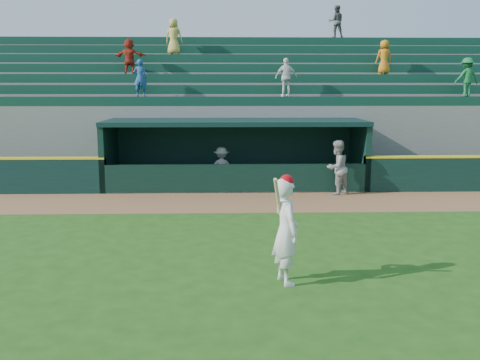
% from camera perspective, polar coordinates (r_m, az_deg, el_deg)
% --- Properties ---
extents(ground, '(120.00, 120.00, 0.00)m').
position_cam_1_polar(ground, '(12.34, 0.22, -7.24)').
color(ground, '#224D13').
rests_on(ground, ground).
extents(warning_track, '(40.00, 3.00, 0.01)m').
position_cam_1_polar(warning_track, '(17.08, -0.32, -2.39)').
color(warning_track, brown).
rests_on(warning_track, ground).
extents(dugout_player_front, '(1.15, 1.11, 1.86)m').
position_cam_1_polar(dugout_player_front, '(18.50, 10.29, 1.31)').
color(dugout_player_front, gray).
rests_on(dugout_player_front, ground).
extents(dugout_player_inside, '(0.97, 0.56, 1.51)m').
position_cam_1_polar(dugout_player_inside, '(19.37, -1.97, 1.32)').
color(dugout_player_inside, '#A2A19C').
rests_on(dugout_player_inside, ground).
extents(dugout, '(9.40, 2.80, 2.46)m').
position_cam_1_polar(dugout, '(19.92, -0.54, 3.32)').
color(dugout, '#61615D').
rests_on(dugout, ground).
extents(stands, '(34.50, 6.27, 7.48)m').
position_cam_1_polar(stands, '(24.39, -0.73, 6.94)').
color(stands, slate).
rests_on(stands, ground).
extents(batter_at_plate, '(0.67, 0.89, 2.08)m').
position_cam_1_polar(batter_at_plate, '(9.97, 4.91, -5.29)').
color(batter_at_plate, silver).
rests_on(batter_at_plate, ground).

